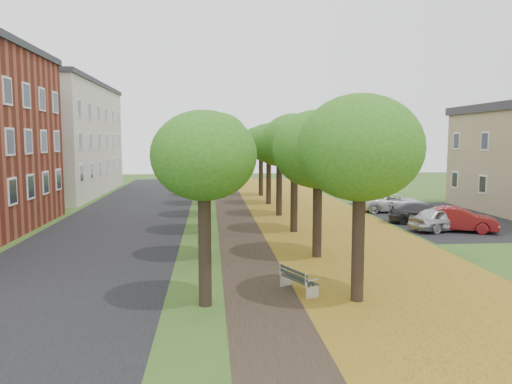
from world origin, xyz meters
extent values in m
plane|color=#2D4C19|center=(0.00, 0.00, 0.00)|extent=(120.00, 120.00, 0.00)
cube|color=black|center=(-7.50, 15.00, 0.00)|extent=(8.00, 70.00, 0.01)
cube|color=black|center=(0.00, 15.00, 0.00)|extent=(3.20, 70.00, 0.01)
cube|color=olive|center=(5.00, 15.00, 0.01)|extent=(7.50, 70.00, 0.01)
cube|color=black|center=(13.50, 16.00, 0.00)|extent=(9.00, 16.00, 0.01)
cylinder|color=black|center=(-2.20, 0.00, 1.81)|extent=(0.40, 0.40, 3.62)
ellipsoid|color=#216515|center=(-2.20, 0.00, 4.79)|extent=(3.61, 3.61, 3.07)
cylinder|color=black|center=(-2.20, 6.00, 1.81)|extent=(0.40, 0.40, 3.62)
ellipsoid|color=#216515|center=(-2.20, 6.00, 4.79)|extent=(3.61, 3.61, 3.07)
cylinder|color=black|center=(-2.20, 12.00, 1.81)|extent=(0.40, 0.40, 3.62)
ellipsoid|color=#216515|center=(-2.20, 12.00, 4.79)|extent=(3.61, 3.61, 3.07)
cylinder|color=black|center=(-2.20, 18.00, 1.81)|extent=(0.40, 0.40, 3.62)
ellipsoid|color=#216515|center=(-2.20, 18.00, 4.79)|extent=(3.61, 3.61, 3.07)
cylinder|color=black|center=(-2.20, 24.00, 1.81)|extent=(0.40, 0.40, 3.62)
ellipsoid|color=#216515|center=(-2.20, 24.00, 4.79)|extent=(3.61, 3.61, 3.07)
cylinder|color=black|center=(-2.20, 30.00, 1.81)|extent=(0.40, 0.40, 3.62)
ellipsoid|color=#216515|center=(-2.20, 30.00, 4.79)|extent=(3.61, 3.61, 3.07)
cylinder|color=black|center=(2.60, 0.00, 1.81)|extent=(0.40, 0.40, 3.62)
ellipsoid|color=#216515|center=(2.60, 0.00, 4.79)|extent=(3.61, 3.61, 3.07)
cylinder|color=black|center=(2.60, 6.00, 1.81)|extent=(0.40, 0.40, 3.62)
ellipsoid|color=#216515|center=(2.60, 6.00, 4.79)|extent=(3.61, 3.61, 3.07)
cylinder|color=black|center=(2.60, 12.00, 1.81)|extent=(0.40, 0.40, 3.62)
ellipsoid|color=#216515|center=(2.60, 12.00, 4.79)|extent=(3.61, 3.61, 3.07)
cylinder|color=black|center=(2.60, 18.00, 1.81)|extent=(0.40, 0.40, 3.62)
ellipsoid|color=#216515|center=(2.60, 18.00, 4.79)|extent=(3.61, 3.61, 3.07)
cylinder|color=black|center=(2.60, 24.00, 1.81)|extent=(0.40, 0.40, 3.62)
ellipsoid|color=#216515|center=(2.60, 24.00, 4.79)|extent=(3.61, 3.61, 3.07)
cylinder|color=black|center=(2.60, 30.00, 1.81)|extent=(0.40, 0.40, 3.62)
ellipsoid|color=#216515|center=(2.60, 30.00, 4.79)|extent=(3.61, 3.61, 3.07)
cube|color=beige|center=(-17.00, 33.00, 5.00)|extent=(10.00, 20.00, 10.00)
cube|color=#2D2D33|center=(-17.00, 33.00, 10.20)|extent=(10.30, 20.30, 0.40)
cube|color=#242D28|center=(0.93, 1.10, 0.43)|extent=(1.09, 1.76, 0.04)
cube|color=#242D28|center=(0.70, 1.00, 0.69)|extent=(0.72, 1.60, 0.25)
cube|color=silver|center=(1.24, 0.38, 0.22)|extent=(0.46, 0.24, 0.43)
cube|color=silver|center=(0.61, 1.82, 0.22)|extent=(0.46, 0.24, 0.43)
cube|color=silver|center=(1.24, 0.38, 0.60)|extent=(0.42, 0.22, 0.04)
cube|color=silver|center=(0.61, 1.82, 0.60)|extent=(0.42, 0.22, 0.04)
imported|color=#B7B8BC|center=(11.00, 11.48, 0.68)|extent=(4.25, 2.62, 1.35)
imported|color=maroon|center=(11.72, 11.23, 0.68)|extent=(4.38, 2.96, 1.37)
imported|color=#2E2D31|center=(11.00, 13.85, 0.64)|extent=(4.74, 3.17, 1.27)
imported|color=silver|center=(11.00, 18.98, 0.65)|extent=(4.89, 2.64, 1.30)
camera|label=1|loc=(-2.02, -15.05, 5.11)|focal=35.00mm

